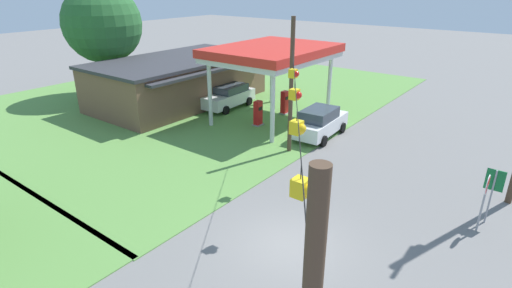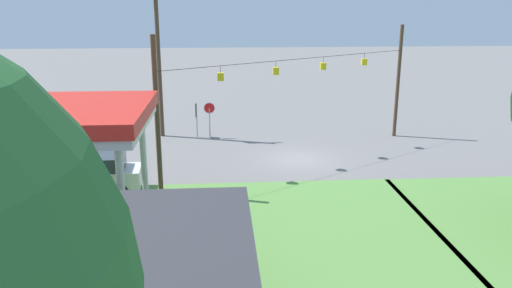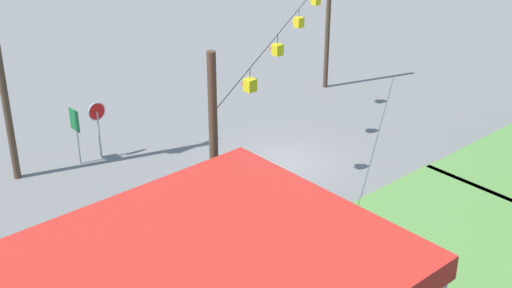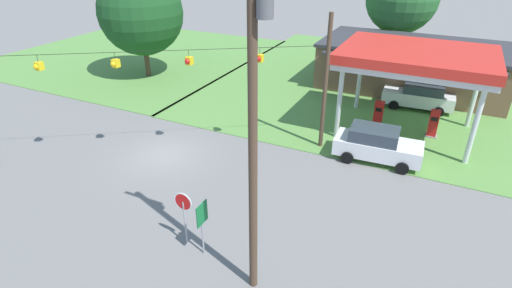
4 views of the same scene
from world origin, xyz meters
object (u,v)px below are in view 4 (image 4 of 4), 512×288
car_at_pumps_rear (419,96)px  utility_pole_main (254,125)px  car_at_pumps_front (377,144)px  gas_station_canopy (417,58)px  route_sign (202,219)px  stop_sign_roadside (184,208)px  tree_west_verge (141,13)px  gas_station_store (412,66)px  fuel_pump_far (433,124)px  fuel_pump_near (378,115)px

car_at_pumps_rear → utility_pole_main: utility_pole_main is taller
car_at_pumps_rear → utility_pole_main: 20.80m
utility_pole_main → car_at_pumps_front: bearing=79.3°
gas_station_canopy → car_at_pumps_rear: (0.35, 4.43, -3.81)m
route_sign → utility_pole_main: bearing=-12.6°
gas_station_canopy → car_at_pumps_rear: size_ratio=1.77×
stop_sign_roadside → utility_pole_main: size_ratio=0.22×
car_at_pumps_rear → route_sign: bearing=70.7°
car_at_pumps_rear → tree_west_verge: size_ratio=0.55×
gas_station_canopy → stop_sign_roadside: (-6.37, -14.68, -2.93)m
gas_station_store → tree_west_verge: bearing=-161.7°
car_at_pumps_rear → route_sign: 20.12m
gas_station_canopy → car_at_pumps_front: 5.88m
fuel_pump_far → stop_sign_roadside: bearing=-118.7°
gas_station_canopy → fuel_pump_far: bearing=-0.0°
route_sign → utility_pole_main: utility_pole_main is taller
route_sign → tree_west_verge: size_ratio=0.27×
gas_station_store → tree_west_verge: size_ratio=1.59×
fuel_pump_far → tree_west_verge: 24.03m
fuel_pump_near → gas_station_store: bearing=84.7°
fuel_pump_near → fuel_pump_far: bearing=0.0°
gas_station_canopy → stop_sign_roadside: gas_station_canopy is taller
fuel_pump_far → stop_sign_roadside: 16.75m
utility_pole_main → fuel_pump_near: bearing=85.1°
fuel_pump_near → tree_west_verge: size_ratio=0.20×
fuel_pump_near → fuel_pump_far: 3.31m
fuel_pump_near → car_at_pumps_front: size_ratio=0.37×
fuel_pump_near → car_at_pumps_rear: car_at_pumps_rear is taller
gas_station_store → route_sign: 23.99m
gas_station_store → stop_sign_roadside: size_ratio=5.64×
fuel_pump_near → car_at_pumps_front: 4.50m
stop_sign_roadside → car_at_pumps_rear: bearing=-109.4°
utility_pole_main → tree_west_verge: 25.54m
stop_sign_roadside → tree_west_verge: bearing=-46.7°
fuel_pump_far → car_at_pumps_front: car_at_pumps_front is taller
car_at_pumps_front → gas_station_canopy: bearing=75.3°
fuel_pump_far → stop_sign_roadside: size_ratio=0.71×
gas_station_canopy → car_at_pumps_rear: bearing=85.5°
tree_west_verge → stop_sign_roadside: bearing=-46.7°
gas_station_store → utility_pole_main: 24.61m
gas_station_store → stop_sign_roadside: bearing=-103.3°
gas_station_store → route_sign: gas_station_store is taller
stop_sign_roadside → route_sign: bearing=171.0°
car_at_pumps_front → stop_sign_roadside: bearing=-121.2°
car_at_pumps_front → tree_west_verge: 22.31m
fuel_pump_far → car_at_pumps_front: size_ratio=0.37×
stop_sign_roadside → tree_west_verge: (-15.51, 16.46, 3.59)m
route_sign → tree_west_verge: bearing=134.7°
stop_sign_roadside → utility_pole_main: bearing=168.4°
gas_station_canopy → utility_pole_main: utility_pole_main is taller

